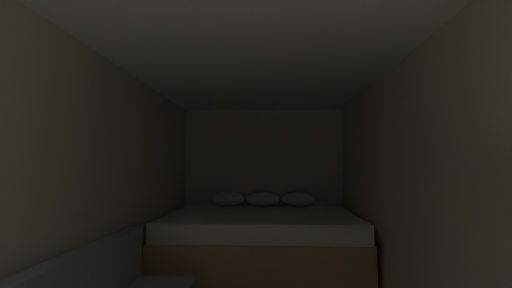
{
  "coord_description": "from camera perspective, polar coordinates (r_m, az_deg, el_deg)",
  "views": [
    {
      "loc": [
        0.14,
        -0.24,
        1.29
      ],
      "look_at": [
        -0.01,
        2.75,
        1.49
      ],
      "focal_mm": 24.32,
      "sensor_mm": 36.0,
      "label": 1
    }
  ],
  "objects": [
    {
      "name": "bed",
      "position": [
        4.25,
        0.88,
        -16.09
      ],
      "size": [
        2.17,
        1.75,
        0.95
      ],
      "color": "tan",
      "rests_on": "ground"
    },
    {
      "name": "wall_back",
      "position": [
        5.09,
        1.22,
        -6.36
      ],
      "size": [
        2.39,
        0.05,
        2.13
      ],
      "primitive_type": "cube",
      "color": "beige",
      "rests_on": "ground"
    },
    {
      "name": "wall_right",
      "position": [
        2.66,
        25.92,
        -8.33
      ],
      "size": [
        0.05,
        5.24,
        2.13
      ],
      "primitive_type": "cube",
      "color": "beige",
      "rests_on": "ground"
    },
    {
      "name": "ceiling_slab",
      "position": [
        2.59,
        -0.44,
        15.66
      ],
      "size": [
        2.39,
        5.24,
        0.05
      ],
      "primitive_type": "cube",
      "color": "white",
      "rests_on": "wall_left"
    },
    {
      "name": "wall_left",
      "position": [
        2.77,
        -25.63,
        -8.13
      ],
      "size": [
        0.05,
        5.24,
        2.13
      ],
      "primitive_type": "cube",
      "color": "beige",
      "rests_on": "ground"
    }
  ]
}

